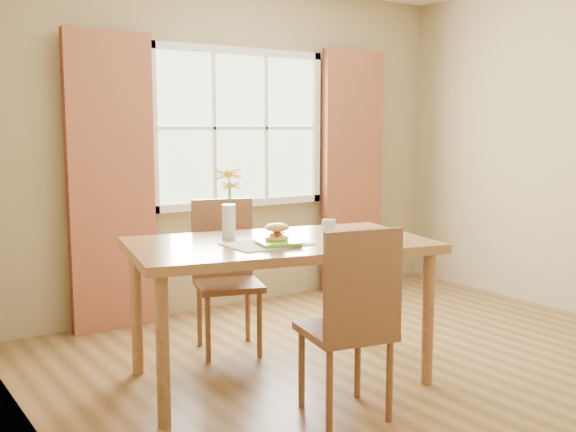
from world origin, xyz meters
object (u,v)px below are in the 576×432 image
Objects in this scene: chair_far at (226,267)px; water_glass at (329,230)px; flower_vase at (229,197)px; dining_table at (279,255)px; chair_near at (353,316)px; croissant_sandwich at (277,233)px.

water_glass is at bearing -57.40° from chair_far.
dining_table is at bearing -50.89° from flower_vase.
water_glass is at bearing 75.88° from chair_near.
chair_far is at bearing 63.86° from flower_vase.
chair_far reaches higher than croissant_sandwich.
chair_near is 8.28× the size of water_glass.
croissant_sandwich reaches higher than water_glass.
chair_far is at bearing 99.97° from chair_near.
dining_table is 1.88× the size of chair_near.
flower_vase reaches higher than chair_near.
dining_table is 0.73m from chair_far.
croissant_sandwich is (-0.07, 0.59, 0.36)m from chair_near.
chair_near reaches higher than water_glass.
dining_table is 0.73m from chair_near.
chair_near is 0.69m from croissant_sandwich.
chair_far is (0.05, 1.41, 0.00)m from chair_near.
water_glass is (0.27, 0.56, 0.35)m from chair_near.
croissant_sandwich is at bearing -73.44° from flower_vase.
croissant_sandwich reaches higher than dining_table.
flower_vase is at bearing 132.54° from croissant_sandwich.
croissant_sandwich is (-0.12, -0.82, 0.36)m from chair_far.
water_glass is at bearing -18.07° from dining_table.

